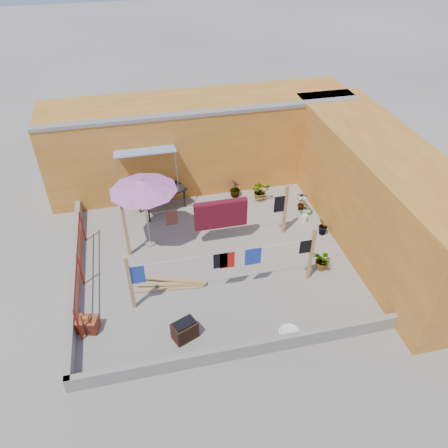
{
  "coord_description": "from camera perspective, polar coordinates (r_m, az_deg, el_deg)",
  "views": [
    {
      "loc": [
        -1.92,
        -9.76,
        9.01
      ],
      "look_at": [
        0.39,
        0.3,
        1.06
      ],
      "focal_mm": 35.0,
      "sensor_mm": 36.0,
      "label": 1
    }
  ],
  "objects": [
    {
      "name": "ground",
      "position": [
        13.42,
        -1.33,
        -4.59
      ],
      "size": [
        80.0,
        80.0,
        0.0
      ],
      "primitive_type": "plane",
      "color": "#9E998E",
      "rests_on": "ground"
    },
    {
      "name": "wall_back",
      "position": [
        16.42,
        -3.11,
        10.75
      ],
      "size": [
        11.0,
        3.27,
        3.21
      ],
      "color": "orange",
      "rests_on": "ground"
    },
    {
      "name": "wall_right",
      "position": [
        14.17,
        19.65,
        3.66
      ],
      "size": [
        2.4,
        9.0,
        3.2
      ],
      "primitive_type": "cube",
      "color": "orange",
      "rests_on": "ground"
    },
    {
      "name": "parapet_front",
      "position": [
        10.92,
        2.68,
        -16.1
      ],
      "size": [
        8.3,
        0.16,
        0.44
      ],
      "primitive_type": "cube",
      "color": "gray",
      "rests_on": "ground"
    },
    {
      "name": "parapet_left",
      "position": [
        13.31,
        -18.91,
        -6.28
      ],
      "size": [
        0.16,
        7.3,
        0.44
      ],
      "primitive_type": "cube",
      "color": "gray",
      "rests_on": "ground"
    },
    {
      "name": "red_railing",
      "position": [
        12.8,
        -18.37,
        -5.14
      ],
      "size": [
        0.05,
        4.2,
        1.1
      ],
      "color": "maroon",
      "rests_on": "ground"
    },
    {
      "name": "clothesline_rig",
      "position": [
        13.2,
        -0.48,
        0.48
      ],
      "size": [
        5.09,
        2.35,
        1.8
      ],
      "color": "tan",
      "rests_on": "ground"
    },
    {
      "name": "patio_umbrella",
      "position": [
        12.9,
        -10.55,
        4.9
      ],
      "size": [
        2.14,
        2.14,
        2.42
      ],
      "color": "gray",
      "rests_on": "ground"
    },
    {
      "name": "outdoor_table",
      "position": [
        15.21,
        -8.2,
        4.03
      ],
      "size": [
        1.83,
        1.42,
        0.77
      ],
      "color": "black",
      "rests_on": "ground"
    },
    {
      "name": "brick_stack",
      "position": [
        11.93,
        -17.42,
        -12.39
      ],
      "size": [
        0.62,
        0.53,
        0.47
      ],
      "color": "#9A3923",
      "rests_on": "ground"
    },
    {
      "name": "lumber_pile",
      "position": [
        12.64,
        -6.96,
        -7.81
      ],
      "size": [
        2.07,
        0.81,
        0.13
      ],
      "color": "tan",
      "rests_on": "ground"
    },
    {
      "name": "brazier",
      "position": [
        11.25,
        -5.16,
        -13.65
      ],
      "size": [
        0.71,
        0.61,
        0.54
      ],
      "color": "black",
      "rests_on": "ground"
    },
    {
      "name": "white_basin",
      "position": [
        11.56,
        8.5,
        -13.82
      ],
      "size": [
        0.55,
        0.55,
        0.09
      ],
      "color": "silver",
      "rests_on": "ground"
    },
    {
      "name": "water_jug_a",
      "position": [
        15.05,
        10.45,
        0.76
      ],
      "size": [
        0.2,
        0.2,
        0.31
      ],
      "color": "silver",
      "rests_on": "ground"
    },
    {
      "name": "water_jug_b",
      "position": [
        15.77,
        10.17,
        2.82
      ],
      "size": [
        0.24,
        0.24,
        0.37
      ],
      "color": "silver",
      "rests_on": "ground"
    },
    {
      "name": "green_hose",
      "position": [
        15.6,
        10.67,
        1.71
      ],
      "size": [
        0.48,
        0.48,
        0.07
      ],
      "color": "#19721C",
      "rests_on": "ground"
    },
    {
      "name": "plant_back_a",
      "position": [
        15.82,
        4.79,
        4.34
      ],
      "size": [
        0.71,
        0.63,
        0.74
      ],
      "primitive_type": "imported",
      "rotation": [
        0.0,
        0.0,
        -0.08
      ],
      "color": "#1C5A19",
      "rests_on": "ground"
    },
    {
      "name": "plant_back_b",
      "position": [
        15.96,
        1.43,
        4.64
      ],
      "size": [
        0.4,
        0.4,
        0.66
      ],
      "primitive_type": "imported",
      "rotation": [
        0.0,
        0.0,
        1.5
      ],
      "color": "#1C5A19",
      "rests_on": "ground"
    },
    {
      "name": "plant_right_a",
      "position": [
        15.46,
        10.11,
        2.99
      ],
      "size": [
        0.48,
        0.43,
        0.75
      ],
      "primitive_type": "imported",
      "rotation": [
        0.0,
        0.0,
        2.62
      ],
      "color": "#1C5A19",
      "rests_on": "ground"
    },
    {
      "name": "plant_right_b",
      "position": [
        14.48,
        12.81,
        -0.29
      ],
      "size": [
        0.44,
        0.47,
        0.68
      ],
      "primitive_type": "imported",
      "rotation": [
        0.0,
        0.0,
        4.21
      ],
      "color": "#1C5A19",
      "rests_on": "ground"
    },
    {
      "name": "plant_right_c",
      "position": [
        13.21,
        12.8,
        -4.71
      ],
      "size": [
        0.69,
        0.73,
        0.64
      ],
      "primitive_type": "imported",
      "rotation": [
        0.0,
        0.0,
        5.15
      ],
      "color": "#1C5A19",
      "rests_on": "ground"
    }
  ]
}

